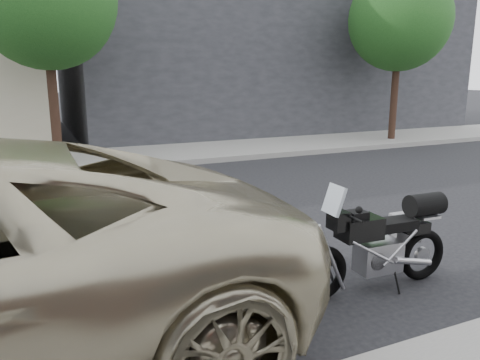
# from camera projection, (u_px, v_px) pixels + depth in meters

# --- Properties ---
(ground) EXTENTS (120.00, 120.00, 0.00)m
(ground) POSITION_uv_depth(u_px,v_px,m) (220.00, 225.00, 7.54)
(ground) COLOR black
(ground) RESTS_ON ground
(far_sidewalk) EXTENTS (44.00, 3.00, 0.15)m
(far_sidewalk) POSITION_uv_depth(u_px,v_px,m) (133.00, 157.00, 13.28)
(far_sidewalk) COLOR gray
(far_sidewalk) RESTS_ON ground
(far_building_dark) EXTENTS (16.00, 11.00, 7.00)m
(far_building_dark) POSITION_uv_depth(u_px,v_px,m) (248.00, 49.00, 21.57)
(far_building_dark) COLOR #2A2A2F
(far_building_dark) RESTS_ON ground
(street_tree_left) EXTENTS (3.40, 3.40, 5.70)m
(street_tree_left) POSITION_uv_depth(u_px,v_px,m) (400.00, 20.00, 15.60)
(street_tree_left) COLOR #332017
(street_tree_left) RESTS_ON far_sidewalk
(motorcycle) EXTENTS (1.99, 0.64, 1.26)m
(motorcycle) POSITION_uv_depth(u_px,v_px,m) (384.00, 241.00, 5.23)
(motorcycle) COLOR black
(motorcycle) RESTS_ON ground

